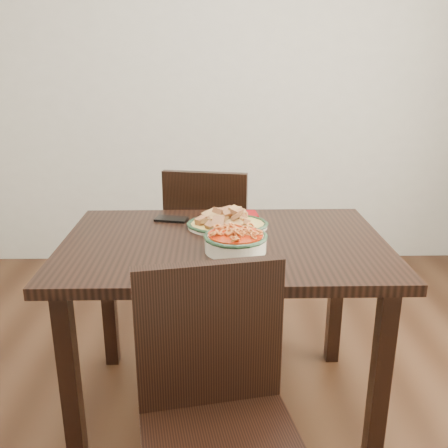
{
  "coord_description": "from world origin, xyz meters",
  "views": [
    {
      "loc": [
        -0.02,
        -1.71,
        1.41
      ],
      "look_at": [
        0.02,
        0.1,
        0.81
      ],
      "focal_mm": 40.0,
      "sensor_mm": 36.0,
      "label": 1
    }
  ],
  "objects_px": {
    "smartphone": "(172,219)",
    "dining_table": "(224,263)",
    "chair_near": "(217,410)",
    "fish_plate": "(228,217)",
    "chair_far": "(209,240)",
    "noodle_bowl": "(235,240)"
  },
  "relations": [
    {
      "from": "chair_far",
      "to": "fish_plate",
      "type": "relative_size",
      "value": 2.72
    },
    {
      "from": "dining_table",
      "to": "noodle_bowl",
      "type": "height_order",
      "value": "noodle_bowl"
    },
    {
      "from": "dining_table",
      "to": "chair_far",
      "type": "bearing_deg",
      "value": 95.22
    },
    {
      "from": "chair_far",
      "to": "fish_plate",
      "type": "xyz_separation_m",
      "value": [
        0.08,
        -0.53,
        0.3
      ]
    },
    {
      "from": "chair_far",
      "to": "noodle_bowl",
      "type": "bearing_deg",
      "value": 108.26
    },
    {
      "from": "fish_plate",
      "to": "noodle_bowl",
      "type": "distance_m",
      "value": 0.27
    },
    {
      "from": "chair_near",
      "to": "fish_plate",
      "type": "relative_size",
      "value": 2.72
    },
    {
      "from": "chair_far",
      "to": "smartphone",
      "type": "bearing_deg",
      "value": 80.71
    },
    {
      "from": "smartphone",
      "to": "dining_table",
      "type": "bearing_deg",
      "value": -36.15
    },
    {
      "from": "smartphone",
      "to": "chair_near",
      "type": "bearing_deg",
      "value": -65.11
    },
    {
      "from": "dining_table",
      "to": "smartphone",
      "type": "height_order",
      "value": "smartphone"
    },
    {
      "from": "fish_plate",
      "to": "noodle_bowl",
      "type": "relative_size",
      "value": 1.41
    },
    {
      "from": "chair_near",
      "to": "noodle_bowl",
      "type": "bearing_deg",
      "value": 71.81
    },
    {
      "from": "chair_near",
      "to": "smartphone",
      "type": "height_order",
      "value": "chair_near"
    },
    {
      "from": "dining_table",
      "to": "chair_far",
      "type": "xyz_separation_m",
      "value": [
        -0.06,
        0.69,
        -0.16
      ]
    },
    {
      "from": "chair_far",
      "to": "noodle_bowl",
      "type": "xyz_separation_m",
      "value": [
        0.1,
        -0.8,
        0.29
      ]
    },
    {
      "from": "chair_far",
      "to": "chair_near",
      "type": "bearing_deg",
      "value": 102.29
    },
    {
      "from": "noodle_bowl",
      "to": "chair_near",
      "type": "bearing_deg",
      "value": -97.44
    },
    {
      "from": "dining_table",
      "to": "fish_plate",
      "type": "height_order",
      "value": "fish_plate"
    },
    {
      "from": "noodle_bowl",
      "to": "dining_table",
      "type": "bearing_deg",
      "value": 109.31
    },
    {
      "from": "chair_far",
      "to": "dining_table",
      "type": "bearing_deg",
      "value": 106.23
    },
    {
      "from": "fish_plate",
      "to": "smartphone",
      "type": "relative_size",
      "value": 2.39
    }
  ]
}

